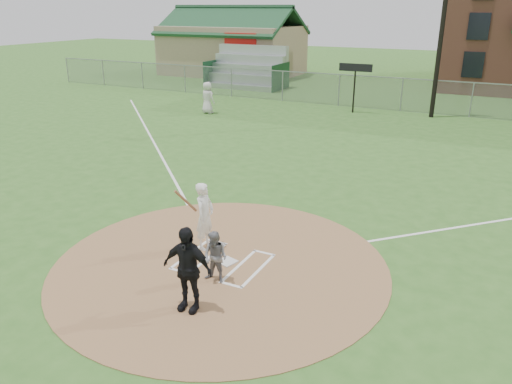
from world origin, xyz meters
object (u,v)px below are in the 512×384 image
at_px(home_plate, 227,262).
at_px(ondeck_player, 208,98).
at_px(umpire, 187,269).
at_px(batter_at_plate, 205,216).
at_px(catcher, 215,257).

height_order(home_plate, ondeck_player, ondeck_player).
distance_m(umpire, ondeck_player, 20.95).
distance_m(ondeck_player, batter_at_plate, 18.08).
bearing_deg(umpire, ondeck_player, 116.45).
bearing_deg(ondeck_player, home_plate, 135.70).
distance_m(home_plate, catcher, 1.14).
bearing_deg(home_plate, ondeck_player, 123.24).
bearing_deg(umpire, catcher, 88.58).
relative_size(catcher, umpire, 0.66).
xyz_separation_m(catcher, batter_at_plate, (-1.16, 1.40, 0.29)).
relative_size(home_plate, catcher, 0.33).
xyz_separation_m(umpire, batter_at_plate, (-1.22, 2.63, -0.04)).
distance_m(home_plate, ondeck_player, 18.99).
bearing_deg(batter_at_plate, ondeck_player, 121.59).
height_order(catcher, ondeck_player, ondeck_player).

